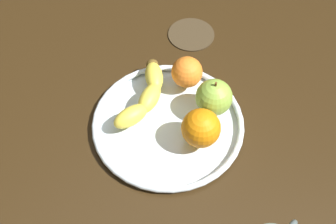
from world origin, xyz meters
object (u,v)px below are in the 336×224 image
fruit_bowl (168,124)px  orange_center (201,128)px  orange_front_right (187,72)px  banana (145,95)px  ambient_coaster (191,34)px  apple (214,97)px

fruit_bowl → orange_center: (0.96, -7.14, 4.52)cm
orange_center → orange_front_right: (8.81, 10.77, -0.47)cm
banana → orange_front_right: bearing=-36.8°
orange_center → orange_front_right: bearing=50.7°
orange_center → ambient_coaster: bearing=42.9°
banana → orange_center: orange_center is taller
fruit_bowl → banana: 7.19cm
apple → ambient_coaster: apple is taller
fruit_bowl → orange_front_right: bearing=20.3°
orange_front_right → orange_center: bearing=-129.3°
fruit_bowl → apple: size_ratio=3.73×
apple → orange_center: 7.61cm
apple → ambient_coaster: (14.37, 17.37, -5.07)cm
apple → orange_front_right: size_ratio=1.26×
fruit_bowl → banana: size_ratio=1.66×
banana → fruit_bowl: bearing=-114.7°
ambient_coaster → fruit_bowl: bearing=-150.2°
orange_center → banana: bearing=91.0°
orange_center → orange_front_right: orange_center is taller
banana → apple: (7.38, -11.15, 1.77)cm
banana → orange_front_right: orange_front_right is taller
banana → ambient_coaster: (21.76, 6.22, -3.30)cm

